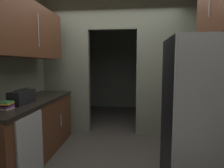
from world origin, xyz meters
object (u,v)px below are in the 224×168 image
at_px(boombox, 22,97).
at_px(book_stack, 7,105).
at_px(refrigerator, 203,116).
at_px(dishwasher, 31,148).

bearing_deg(boombox, book_stack, -88.77).
height_order(refrigerator, book_stack, refrigerator).
bearing_deg(refrigerator, book_stack, -177.80).
bearing_deg(boombox, refrigerator, -5.99).
relative_size(dishwasher, book_stack, 5.17).
bearing_deg(dishwasher, boombox, 131.16).
bearing_deg(book_stack, refrigerator, 2.20).
xyz_separation_m(dishwasher, book_stack, (-0.27, -0.01, 0.53)).
xyz_separation_m(refrigerator, boombox, (-2.28, 0.24, 0.13)).
xyz_separation_m(refrigerator, book_stack, (-2.27, -0.09, 0.08)).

